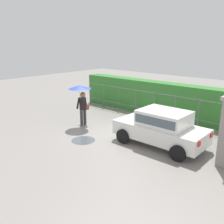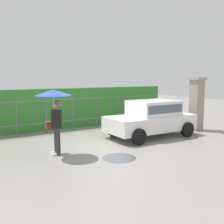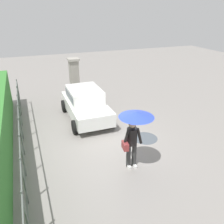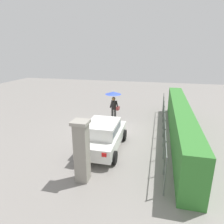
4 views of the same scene
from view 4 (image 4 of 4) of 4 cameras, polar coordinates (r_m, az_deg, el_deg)
ground_plane at (r=12.41m, az=-0.31°, el=-5.46°), size 40.00×40.00×0.00m
car at (r=9.97m, az=-2.54°, el=-6.38°), size 3.74×1.86×1.48m
pedestrian at (r=13.78m, az=0.46°, el=3.73°), size 1.11×1.11×2.06m
gate_pillar at (r=7.63m, az=-8.57°, el=-10.84°), size 0.60×0.60×2.42m
fence_section at (r=11.70m, az=14.54°, el=-3.16°), size 10.03×0.05×1.50m
hedge_row at (r=11.71m, az=18.72°, el=-2.86°), size 10.98×0.90×1.90m
puddle_near at (r=13.21m, az=-6.59°, el=-4.11°), size 1.03×1.03×0.00m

